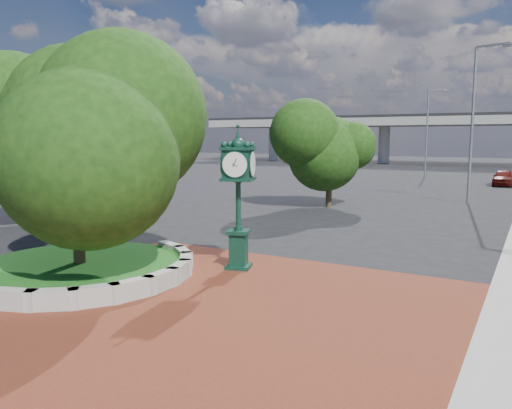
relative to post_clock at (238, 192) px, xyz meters
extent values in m
plane|color=black|center=(1.17, -3.00, -2.47)|extent=(200.00, 200.00, 0.00)
cube|color=maroon|center=(1.17, -4.00, -2.45)|extent=(12.00, 12.00, 0.04)
cube|color=#9E9B93|center=(-2.74, -6.01, -2.20)|extent=(1.29, 0.76, 0.54)
cube|color=#9E9B93|center=(-1.88, -5.54, -2.20)|extent=(1.20, 1.04, 0.54)
cube|color=#9E9B93|center=(-1.21, -4.84, -2.20)|extent=(1.00, 1.22, 0.54)
cube|color=#9E9B93|center=(-0.78, -3.96, -2.20)|extent=(0.71, 1.30, 0.54)
cube|color=#9E9B93|center=(-0.63, -3.00, -2.20)|extent=(0.35, 1.25, 0.54)
cube|color=#9E9B93|center=(-0.78, -2.04, -2.20)|extent=(0.71, 1.30, 0.54)
cube|color=#9E9B93|center=(-1.21, -1.16, -2.20)|extent=(1.00, 1.22, 0.54)
cube|color=#9E9B93|center=(-1.88, -0.46, -2.20)|extent=(1.20, 1.04, 0.54)
cube|color=#9E9B93|center=(-2.74, 0.01, -2.20)|extent=(1.29, 0.76, 0.54)
cylinder|color=#1A4E16|center=(-3.83, -3.00, -2.27)|extent=(6.10, 6.10, 0.40)
cube|color=#9E9B93|center=(1.17, 67.00, 4.03)|extent=(90.00, 12.00, 1.20)
cube|color=black|center=(1.17, 67.00, 4.83)|extent=(90.00, 12.00, 0.40)
cylinder|color=#9E9B93|center=(-33.83, 67.00, 0.53)|extent=(1.80, 1.80, 6.00)
cylinder|color=#9E9B93|center=(-13.83, 67.00, 0.53)|extent=(1.80, 1.80, 6.00)
cylinder|color=#38281C|center=(-3.83, -3.00, -1.39)|extent=(0.36, 0.36, 2.17)
sphere|color=#13330E|center=(-3.83, -3.00, 1.26)|extent=(5.20, 5.20, 5.20)
cylinder|color=#38281C|center=(-11.83, 2.00, -1.25)|extent=(0.36, 0.36, 2.45)
sphere|color=#13330E|center=(-11.83, 2.00, 1.66)|extent=(5.60, 5.60, 5.60)
cylinder|color=#38281C|center=(-2.83, 15.00, -1.51)|extent=(0.36, 0.36, 1.92)
sphere|color=#13330E|center=(-2.83, 15.00, 0.77)|extent=(4.40, 4.40, 4.40)
cube|color=black|center=(0.00, 0.00, -2.40)|extent=(0.96, 0.96, 0.15)
cube|color=black|center=(0.00, 0.00, -1.81)|extent=(0.66, 0.66, 1.04)
cube|color=black|center=(0.00, 0.00, -1.26)|extent=(0.84, 0.84, 0.11)
cylinder|color=black|center=(0.00, 0.00, -0.40)|extent=(0.16, 0.16, 1.61)
cube|color=black|center=(0.00, 0.00, 0.89)|extent=(1.08, 1.08, 0.85)
cylinder|color=white|center=(0.14, -0.42, 0.89)|extent=(0.74, 0.30, 0.76)
cylinder|color=white|center=(-0.14, 0.42, 0.89)|extent=(0.74, 0.30, 0.76)
cylinder|color=white|center=(-0.42, -0.14, 0.89)|extent=(0.30, 0.74, 0.76)
cylinder|color=white|center=(0.42, 0.14, 0.89)|extent=(0.30, 0.74, 0.76)
sphere|color=black|center=(0.00, 0.00, 1.48)|extent=(0.42, 0.42, 0.42)
cone|color=black|center=(0.00, 0.00, 1.79)|extent=(0.17, 0.17, 0.47)
imported|color=#54100C|center=(5.47, 34.83, -1.78)|extent=(1.74, 4.12, 1.39)
cylinder|color=slate|center=(4.33, 20.68, 2.33)|extent=(0.17, 0.17, 9.62)
cube|color=slate|center=(5.26, 20.43, 7.14)|extent=(1.90, 0.66, 0.13)
cube|color=slate|center=(6.09, 20.20, 7.04)|extent=(0.59, 0.40, 0.16)
cylinder|color=slate|center=(-2.48, 42.03, 2.07)|extent=(0.16, 0.16, 9.09)
cube|color=slate|center=(-1.60, 42.27, 6.62)|extent=(1.79, 0.62, 0.12)
cube|color=slate|center=(-0.82, 42.48, 6.51)|extent=(0.55, 0.37, 0.15)
camera|label=1|loc=(8.16, -13.21, 1.72)|focal=35.00mm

